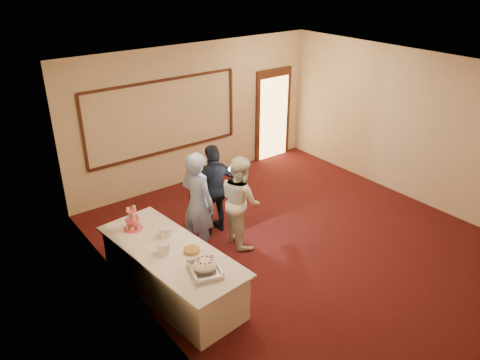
% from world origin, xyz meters
% --- Properties ---
extents(floor, '(7.00, 7.00, 0.00)m').
position_xyz_m(floor, '(0.00, 0.00, 0.00)').
color(floor, black).
rests_on(floor, ground).
extents(room_walls, '(6.04, 7.04, 3.02)m').
position_xyz_m(room_walls, '(0.00, 0.00, 2.03)').
color(room_walls, beige).
rests_on(room_walls, floor).
extents(wall_molding, '(3.45, 0.04, 1.55)m').
position_xyz_m(wall_molding, '(-0.80, 3.47, 1.60)').
color(wall_molding, black).
rests_on(wall_molding, room_walls).
extents(doorway, '(1.05, 0.07, 2.20)m').
position_xyz_m(doorway, '(2.15, 3.45, 1.08)').
color(doorway, black).
rests_on(doorway, floor).
extents(buffet_table, '(1.25, 2.64, 0.77)m').
position_xyz_m(buffet_table, '(-2.51, 0.30, 0.39)').
color(buffet_table, white).
rests_on(buffet_table, floor).
extents(pavlova_tray, '(0.49, 0.60, 0.19)m').
position_xyz_m(pavlova_tray, '(-2.39, -0.45, 0.85)').
color(pavlova_tray, '#AEB0B5').
rests_on(pavlova_tray, buffet_table).
extents(cupcake_stand, '(0.30, 0.30, 0.43)m').
position_xyz_m(cupcake_stand, '(-2.68, 1.14, 0.92)').
color(cupcake_stand, '#EE4663').
rests_on(cupcake_stand, buffet_table).
extents(plate_stack_a, '(0.19, 0.19, 0.16)m').
position_xyz_m(plate_stack_a, '(-2.61, 0.29, 0.85)').
color(plate_stack_a, white).
rests_on(plate_stack_a, buffet_table).
extents(plate_stack_b, '(0.20, 0.20, 0.16)m').
position_xyz_m(plate_stack_b, '(-2.38, 0.65, 0.85)').
color(plate_stack_b, white).
rests_on(plate_stack_b, buffet_table).
extents(tart, '(0.27, 0.27, 0.06)m').
position_xyz_m(tart, '(-2.29, 0.06, 0.80)').
color(tart, white).
rests_on(tart, buffet_table).
extents(man, '(0.58, 0.75, 1.82)m').
position_xyz_m(man, '(-1.58, 1.00, 0.91)').
color(man, '#7993C5').
rests_on(man, floor).
extents(woman, '(0.74, 0.88, 1.62)m').
position_xyz_m(woman, '(-0.85, 0.81, 0.81)').
color(woman, silver).
rests_on(woman, floor).
extents(guest, '(1.02, 0.49, 1.69)m').
position_xyz_m(guest, '(-1.01, 1.37, 0.84)').
color(guest, black).
rests_on(guest, floor).
extents(camera_flash, '(0.08, 0.06, 0.05)m').
position_xyz_m(camera_flash, '(-0.84, 1.09, 1.30)').
color(camera_flash, white).
rests_on(camera_flash, guest).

